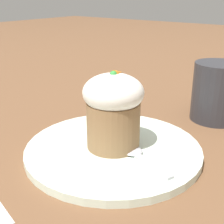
% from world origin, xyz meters
% --- Properties ---
extents(ground_plane, '(4.00, 4.00, 0.00)m').
position_xyz_m(ground_plane, '(0.00, 0.00, 0.00)').
color(ground_plane, brown).
extents(dessert_plate, '(0.26, 0.26, 0.01)m').
position_xyz_m(dessert_plate, '(0.00, 0.00, 0.01)').
color(dessert_plate, silver).
rests_on(dessert_plate, ground_plane).
extents(carrot_cake, '(0.09, 0.09, 0.12)m').
position_xyz_m(carrot_cake, '(0.00, 0.00, 0.07)').
color(carrot_cake, olive).
rests_on(carrot_cake, dessert_plate).
extents(spoon, '(0.05, 0.10, 0.01)m').
position_xyz_m(spoon, '(-0.01, -0.04, 0.01)').
color(spoon, '#B7B7BC').
rests_on(spoon, dessert_plate).
extents(coffee_cup, '(0.13, 0.09, 0.11)m').
position_xyz_m(coffee_cup, '(0.22, -0.07, 0.05)').
color(coffee_cup, '#2D2D33').
rests_on(coffee_cup, ground_plane).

